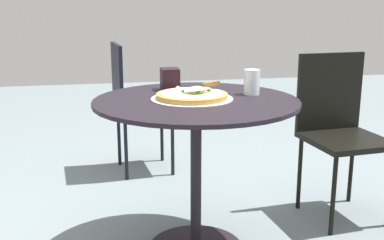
# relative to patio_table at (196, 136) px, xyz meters

# --- Properties ---
(patio_table) EXTENTS (0.92, 0.92, 0.74)m
(patio_table) POSITION_rel_patio_table_xyz_m (0.00, 0.00, 0.00)
(patio_table) COLOR black
(patio_table) RESTS_ON ground
(pizza_on_tray) EXTENTS (0.37, 0.37, 0.05)m
(pizza_on_tray) POSITION_rel_patio_table_xyz_m (-0.02, 0.01, 0.18)
(pizza_on_tray) COLOR silver
(pizza_on_tray) RESTS_ON patio_table
(pizza_server) EXTENTS (0.20, 0.16, 0.02)m
(pizza_server) POSITION_rel_patio_table_xyz_m (0.04, 0.04, 0.22)
(pizza_server) COLOR silver
(pizza_server) RESTS_ON pizza_on_tray
(drinking_cup) EXTENTS (0.07, 0.07, 0.12)m
(drinking_cup) POSITION_rel_patio_table_xyz_m (0.28, 0.06, 0.23)
(drinking_cup) COLOR white
(drinking_cup) RESTS_ON patio_table
(napkin_dispenser) EXTENTS (0.09, 0.10, 0.11)m
(napkin_dispenser) POSITION_rel_patio_table_xyz_m (-0.08, 0.26, 0.22)
(napkin_dispenser) COLOR black
(napkin_dispenser) RESTS_ON patio_table
(patio_chair_near) EXTENTS (0.44, 0.44, 0.89)m
(patio_chair_near) POSITION_rel_patio_table_xyz_m (0.86, 0.28, -0.06)
(patio_chair_near) COLOR black
(patio_chair_near) RESTS_ON ground
(patio_chair_corner) EXTENTS (0.42, 0.42, 0.90)m
(patio_chair_corner) POSITION_rel_patio_table_xyz_m (-0.20, 1.17, -0.06)
(patio_chair_corner) COLOR black
(patio_chair_corner) RESTS_ON ground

